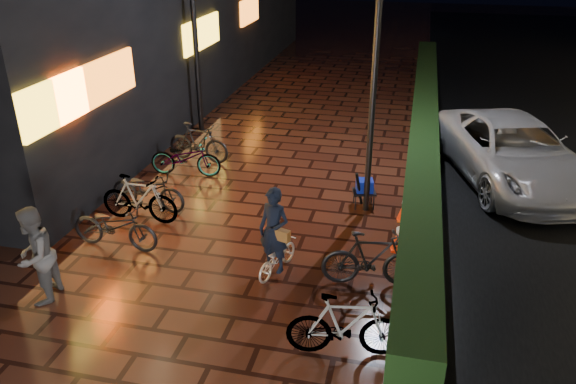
% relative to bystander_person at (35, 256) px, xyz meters
% --- Properties ---
extents(ground, '(80.00, 80.00, 0.00)m').
position_rel_bystander_person_xyz_m(ground, '(2.64, 0.79, -0.83)').
color(ground, '#381911').
rests_on(ground, ground).
extents(hedge, '(0.70, 20.00, 1.00)m').
position_rel_bystander_person_xyz_m(hedge, '(5.94, 8.79, -0.33)').
color(hedge, black).
rests_on(hedge, ground).
extents(bystander_person, '(0.73, 0.88, 1.66)m').
position_rel_bystander_person_xyz_m(bystander_person, '(0.00, 0.00, 0.00)').
color(bystander_person, '#555457').
rests_on(bystander_person, ground).
extents(van, '(3.87, 5.78, 1.47)m').
position_rel_bystander_person_xyz_m(van, '(8.00, 6.71, -0.09)').
color(van, '#ABACB0').
rests_on(van, ground).
extents(lamp_post_hedge, '(0.45, 0.20, 4.76)m').
position_rel_bystander_person_xyz_m(lamp_post_hedge, '(4.82, 4.41, 1.79)').
color(lamp_post_hedge, black).
rests_on(lamp_post_hedge, ground).
extents(lamp_post_sf, '(0.55, 0.17, 5.72)m').
position_rel_bystander_person_xyz_m(lamp_post_sf, '(-0.52, 8.52, 2.32)').
color(lamp_post_sf, black).
rests_on(lamp_post_sf, ground).
extents(cyclist, '(0.74, 1.22, 1.65)m').
position_rel_bystander_person_xyz_m(cyclist, '(3.53, 1.60, -0.22)').
color(cyclist, silver).
rests_on(cyclist, ground).
extents(traffic_barrier, '(0.47, 1.64, 0.66)m').
position_rel_bystander_person_xyz_m(traffic_barrier, '(5.68, 3.52, -0.50)').
color(traffic_barrier, '#FE390D').
rests_on(traffic_barrier, ground).
extents(cart_assembly, '(0.56, 0.60, 0.91)m').
position_rel_bystander_person_xyz_m(cart_assembly, '(4.75, 4.53, -0.36)').
color(cart_assembly, black).
rests_on(cart_assembly, ground).
extents(parked_bikes_storefront, '(1.89, 5.12, 1.01)m').
position_rel_bystander_person_xyz_m(parked_bikes_storefront, '(0.32, 3.86, -0.36)').
color(parked_bikes_storefront, black).
rests_on(parked_bikes_storefront, ground).
extents(parked_bikes_hedge, '(1.93, 2.57, 1.01)m').
position_rel_bystander_person_xyz_m(parked_bikes_hedge, '(5.09, 0.73, -0.32)').
color(parked_bikes_hedge, black).
rests_on(parked_bikes_hedge, ground).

